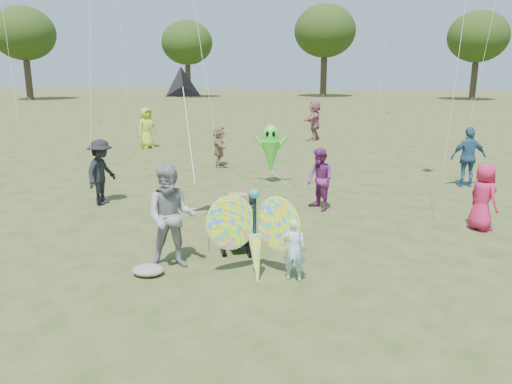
{
  "coord_description": "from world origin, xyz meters",
  "views": [
    {
      "loc": [
        0.8,
        -7.37,
        3.31
      ],
      "look_at": [
        -0.2,
        1.5,
        1.1
      ],
      "focal_mm": 35.0,
      "sensor_mm": 36.0,
      "label": 1
    }
  ],
  "objects_px": {
    "crowd_c": "(468,157)",
    "crowd_j": "(314,120)",
    "adult_man": "(171,217)",
    "alien_kite": "(271,151)",
    "crowd_e": "(320,180)",
    "butterfly_kite": "(255,235)",
    "jogging_stroller": "(239,218)",
    "crowd_b": "(101,172)",
    "crowd_a": "(483,197)",
    "crowd_g": "(147,128)",
    "crowd_d": "(219,147)",
    "child_girl": "(294,250)"
  },
  "relations": [
    {
      "from": "crowd_c",
      "to": "crowd_d",
      "type": "bearing_deg",
      "value": -24.68
    },
    {
      "from": "crowd_b",
      "to": "butterfly_kite",
      "type": "xyz_separation_m",
      "value": [
        4.32,
        -4.09,
        -0.09
      ]
    },
    {
      "from": "crowd_g",
      "to": "crowd_j",
      "type": "bearing_deg",
      "value": -23.5
    },
    {
      "from": "crowd_a",
      "to": "crowd_d",
      "type": "height_order",
      "value": "same"
    },
    {
      "from": "crowd_b",
      "to": "alien_kite",
      "type": "relative_size",
      "value": 0.94
    },
    {
      "from": "adult_man",
      "to": "crowd_e",
      "type": "distance_m",
      "value": 4.64
    },
    {
      "from": "crowd_c",
      "to": "crowd_j",
      "type": "relative_size",
      "value": 0.91
    },
    {
      "from": "crowd_e",
      "to": "crowd_g",
      "type": "bearing_deg",
      "value": -175.47
    },
    {
      "from": "crowd_d",
      "to": "crowd_g",
      "type": "distance_m",
      "value": 5.42
    },
    {
      "from": "crowd_a",
      "to": "crowd_b",
      "type": "relative_size",
      "value": 0.87
    },
    {
      "from": "jogging_stroller",
      "to": "alien_kite",
      "type": "distance_m",
      "value": 5.58
    },
    {
      "from": "alien_kite",
      "to": "crowd_j",
      "type": "bearing_deg",
      "value": 82.34
    },
    {
      "from": "jogging_stroller",
      "to": "crowd_b",
      "type": "bearing_deg",
      "value": 122.44
    },
    {
      "from": "adult_man",
      "to": "alien_kite",
      "type": "xyz_separation_m",
      "value": [
        1.13,
        6.58,
        0.08
      ]
    },
    {
      "from": "crowd_a",
      "to": "crowd_g",
      "type": "xyz_separation_m",
      "value": [
        -10.6,
        10.1,
        0.15
      ]
    },
    {
      "from": "crowd_c",
      "to": "crowd_g",
      "type": "relative_size",
      "value": 0.99
    },
    {
      "from": "crowd_c",
      "to": "alien_kite",
      "type": "height_order",
      "value": "alien_kite"
    },
    {
      "from": "crowd_d",
      "to": "crowd_j",
      "type": "height_order",
      "value": "crowd_j"
    },
    {
      "from": "child_girl",
      "to": "butterfly_kite",
      "type": "bearing_deg",
      "value": 5.67
    },
    {
      "from": "alien_kite",
      "to": "adult_man",
      "type": "bearing_deg",
      "value": -99.75
    },
    {
      "from": "crowd_d",
      "to": "butterfly_kite",
      "type": "xyz_separation_m",
      "value": [
        2.31,
        -9.27,
        0.02
      ]
    },
    {
      "from": "crowd_e",
      "to": "crowd_g",
      "type": "distance_m",
      "value": 11.49
    },
    {
      "from": "adult_man",
      "to": "crowd_e",
      "type": "height_order",
      "value": "adult_man"
    },
    {
      "from": "crowd_g",
      "to": "butterfly_kite",
      "type": "height_order",
      "value": "crowd_g"
    },
    {
      "from": "crowd_g",
      "to": "alien_kite",
      "type": "xyz_separation_m",
      "value": [
        5.83,
        -6.25,
        0.11
      ]
    },
    {
      "from": "crowd_c",
      "to": "butterfly_kite",
      "type": "height_order",
      "value": "crowd_c"
    },
    {
      "from": "crowd_b",
      "to": "crowd_e",
      "type": "xyz_separation_m",
      "value": [
        5.4,
        0.07,
        -0.07
      ]
    },
    {
      "from": "crowd_c",
      "to": "crowd_d",
      "type": "distance_m",
      "value": 7.94
    },
    {
      "from": "adult_man",
      "to": "jogging_stroller",
      "type": "relative_size",
      "value": 1.57
    },
    {
      "from": "crowd_c",
      "to": "jogging_stroller",
      "type": "height_order",
      "value": "crowd_c"
    },
    {
      "from": "crowd_c",
      "to": "butterfly_kite",
      "type": "distance_m",
      "value": 8.88
    },
    {
      "from": "crowd_c",
      "to": "alien_kite",
      "type": "xyz_separation_m",
      "value": [
        -5.65,
        -0.27,
        0.11
      ]
    },
    {
      "from": "crowd_a",
      "to": "butterfly_kite",
      "type": "xyz_separation_m",
      "value": [
        -4.45,
        -2.99,
        0.02
      ]
    },
    {
      "from": "butterfly_kite",
      "to": "crowd_e",
      "type": "bearing_deg",
      "value": 75.44
    },
    {
      "from": "adult_man",
      "to": "crowd_b",
      "type": "xyz_separation_m",
      "value": [
        -2.87,
        3.83,
        -0.08
      ]
    },
    {
      "from": "adult_man",
      "to": "butterfly_kite",
      "type": "bearing_deg",
      "value": -18.81
    },
    {
      "from": "crowd_e",
      "to": "alien_kite",
      "type": "xyz_separation_m",
      "value": [
        -1.4,
        2.68,
        0.23
      ]
    },
    {
      "from": "crowd_b",
      "to": "crowd_e",
      "type": "bearing_deg",
      "value": -79.9
    },
    {
      "from": "jogging_stroller",
      "to": "alien_kite",
      "type": "relative_size",
      "value": 0.65
    },
    {
      "from": "child_girl",
      "to": "crowd_c",
      "type": "height_order",
      "value": "crowd_c"
    },
    {
      "from": "crowd_b",
      "to": "crowd_c",
      "type": "xyz_separation_m",
      "value": [
        9.65,
        3.01,
        0.04
      ]
    },
    {
      "from": "crowd_e",
      "to": "butterfly_kite",
      "type": "height_order",
      "value": "butterfly_kite"
    },
    {
      "from": "jogging_stroller",
      "to": "crowd_d",
      "type": "bearing_deg",
      "value": 81.56
    },
    {
      "from": "jogging_stroller",
      "to": "crowd_j",
      "type": "bearing_deg",
      "value": 63.14
    },
    {
      "from": "crowd_e",
      "to": "adult_man",
      "type": "bearing_deg",
      "value": -67.44
    },
    {
      "from": "alien_kite",
      "to": "crowd_c",
      "type": "bearing_deg",
      "value": 2.7
    },
    {
      "from": "crowd_a",
      "to": "jogging_stroller",
      "type": "bearing_deg",
      "value": 83.55
    },
    {
      "from": "crowd_j",
      "to": "butterfly_kite",
      "type": "xyz_separation_m",
      "value": [
        -0.96,
        -16.36,
        -0.22
      ]
    },
    {
      "from": "child_girl",
      "to": "crowd_c",
      "type": "bearing_deg",
      "value": -111.06
    },
    {
      "from": "crowd_g",
      "to": "butterfly_kite",
      "type": "distance_m",
      "value": 14.46
    }
  ]
}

